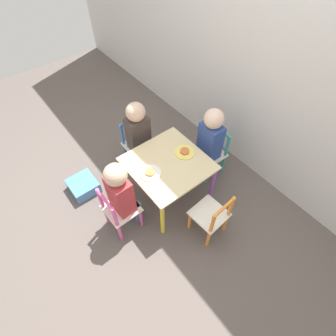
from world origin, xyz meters
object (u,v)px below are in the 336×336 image
Objects in this scene: chair_blue at (137,145)px; plate_front at (150,173)px; chair_orange at (211,216)px; child_back at (209,139)px; child_left at (139,132)px; storage_bin at (83,186)px; kids_table at (168,167)px; chair_pink at (119,211)px; child_front at (122,192)px; plate_back at (185,152)px; chair_teal at (211,153)px.

chair_blue is 0.60m from plate_front.
chair_orange is 0.69m from child_back.
storage_bin is at bearing 174.14° from child_left.
storage_bin is (-0.54, -0.60, -0.34)m from kids_table.
chair_orange reaches higher than kids_table.
storage_bin is (-0.55, -0.09, -0.19)m from chair_pink.
storage_bin is at bearing 8.33° from chair_pink.
chair_pink is (0.01, -0.51, -0.15)m from kids_table.
plate_back is at bearing -90.26° from child_front.
child_front is 0.91m from child_back.
child_back reaches higher than chair_blue.
chair_pink and chair_blue have the same top height.
chair_orange is 0.65× the size of child_left.
chair_pink is at bearing 9.26° from storage_bin.
plate_back is (-0.01, 0.70, 0.23)m from chair_pink.
plate_back is at bearing -90.24° from chair_pink.
plate_front is 0.68× the size of storage_bin.
plate_back is at bearing -109.89° from chair_orange.
plate_front is at bearing -89.33° from child_back.
plate_front is (-0.02, -0.70, 0.23)m from chair_teal.
chair_orange is 0.60m from plate_front.
chair_blue is 2.92× the size of plate_back.
child_left is at bearing -46.64° from child_front.
child_left reaches higher than chair_teal.
kids_table is 0.20m from plate_back.
child_back is (0.53, 0.43, 0.23)m from chair_blue.
chair_teal is 0.73m from chair_blue.
child_left reaches higher than chair_orange.
child_left is at bearing 156.21° from plate_front.
plate_front is at bearing -109.21° from chair_blue.
chair_orange is at bearing -15.89° from plate_back.
chair_teal is 0.40m from plate_back.
chair_teal is 2.85× the size of plate_front.
plate_front is (-0.02, -0.64, -0.00)m from child_back.
plate_front is at bearing -71.00° from chair_orange.
child_front is at bearing -49.83° from chair_orange.
storage_bin is (-0.03, -0.63, -0.19)m from chair_blue.
kids_table is at bearing -90.00° from child_left.
child_front is (-0.01, -0.97, 0.22)m from chair_teal.
plate_back is 1.04m from storage_bin.
chair_teal is 0.99m from child_front.
child_front reaches higher than chair_blue.
child_front is 0.70m from storage_bin.
kids_table is 1.24× the size of chair_blue.
chair_pink is 1.03m from chair_teal.
child_left reaches higher than storage_bin.
chair_pink is 2.92× the size of plate_back.
plate_back is (0.45, 0.16, 0.01)m from child_left.
chair_blue is 0.23m from child_left.
chair_teal is at bearing -138.18° from chair_orange.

